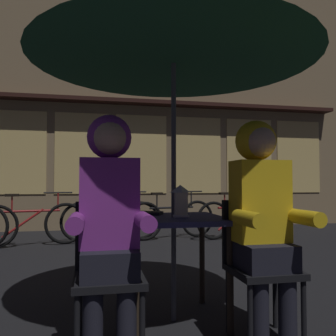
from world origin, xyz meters
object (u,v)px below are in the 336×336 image
Objects in this scene: patio_umbrella at (174,38)px; chair_right at (258,259)px; cafe_table at (174,231)px; bicycle_third at (111,220)px; bicycle_fourth at (172,219)px; lantern at (180,200)px; book at (149,213)px; bicycle_second at (31,224)px; chair_left at (109,266)px; person_left_hooded at (109,207)px; bicycle_fifth at (239,218)px; person_right_hooded at (262,205)px.

chair_right is (0.48, -0.37, -1.57)m from patio_umbrella.
bicycle_third is (-0.29, 3.60, -0.29)m from cafe_table.
patio_umbrella reaches higher than bicycle_fourth.
book is at bearing 132.17° from lantern.
chair_left is at bearing -74.24° from bicycle_second.
person_left_hooded is at bearing -90.00° from chair_left.
chair_right reaches higher than cafe_table.
patio_umbrella is 4.29m from bicycle_fifth.
person_right_hooded reaches higher than bicycle_third.
bicycle_fifth is (1.47, 3.79, -0.14)m from chair_right.
chair_right is 4.35× the size of book.
lantern is at bearing -84.76° from bicycle_third.
person_left_hooded reaches higher than bicycle_fifth.
cafe_table is 0.45× the size of bicycle_fourth.
person_left_hooded is (-0.48, -0.43, 0.21)m from cafe_table.
bicycle_fourth is 1.19m from bicycle_fifth.
bicycle_second is at bearing 137.79° from book.
book is (0.33, 0.62, -0.09)m from person_left_hooded.
person_right_hooded reaches higher than chair_right.
bicycle_second is 1.01× the size of bicycle_fourth.
patio_umbrella is 1.37m from person_left_hooded.
lantern is 0.14× the size of bicycle_fifth.
book is (-0.15, 0.20, -1.31)m from patio_umbrella.
person_right_hooded is (0.00, -0.06, 0.36)m from chair_right.
person_right_hooded is 4.06m from bicycle_fourth.
book is at bearing 135.54° from person_right_hooded.
person_right_hooded is (0.48, -0.43, -1.21)m from patio_umbrella.
chair_left is 4.35× the size of book.
bicycle_second is at bearing 114.64° from patio_umbrella.
bicycle_fifth is (1.18, -0.18, 0.00)m from bicycle_fourth.
person_left_hooded reaches higher than book.
lantern reaches higher than bicycle_second.
chair_right is at bearing -111.26° from bicycle_fifth.
chair_left is 0.52× the size of bicycle_third.
bicycle_fourth is at bearing 72.70° from person_left_hooded.
bicycle_third is 1.01× the size of bicycle_fifth.
person_right_hooded is at bearing -41.57° from patio_umbrella.
chair_left is at bearing -122.72° from bicycle_fifth.
cafe_table is 0.53× the size of person_right_hooded.
bicycle_third is 1.06m from bicycle_fourth.
cafe_table is 0.62m from chair_right.
lantern is (0.04, -0.02, -1.20)m from patio_umbrella.
lantern is (0.04, -0.02, 0.22)m from cafe_table.
bicycle_third is (-0.77, 3.97, -0.14)m from chair_right.
person_right_hooded reaches higher than lantern.
bicycle_fifth is at bearing 80.95° from book.
bicycle_third and bicycle_fifth have the same top height.
lantern is at bearing -23.71° from book.
bicycle_second is at bearing 115.12° from lantern.
chair_left is 3.98m from bicycle_third.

